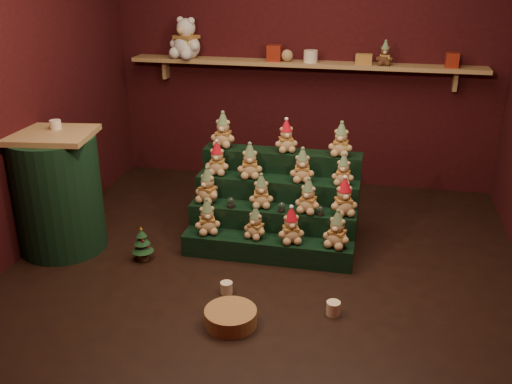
% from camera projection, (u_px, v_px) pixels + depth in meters
% --- Properties ---
extents(ground, '(4.00, 4.00, 0.00)m').
position_uv_depth(ground, '(265.00, 266.00, 4.57)').
color(ground, black).
rests_on(ground, ground).
extents(back_wall, '(4.00, 0.10, 2.80)m').
position_uv_depth(back_wall, '(305.00, 51.00, 5.89)').
color(back_wall, black).
rests_on(back_wall, ground).
extents(front_wall, '(4.00, 0.10, 2.80)m').
position_uv_depth(front_wall, '(162.00, 207.00, 2.18)').
color(front_wall, black).
rests_on(front_wall, ground).
extents(left_wall, '(0.10, 4.00, 2.80)m').
position_uv_depth(left_wall, '(9.00, 81.00, 4.44)').
color(left_wall, black).
rests_on(left_wall, ground).
extents(back_shelf, '(3.60, 0.26, 0.24)m').
position_uv_depth(back_shelf, '(303.00, 64.00, 5.77)').
color(back_shelf, tan).
rests_on(back_shelf, ground).
extents(riser_tier_front, '(1.40, 0.22, 0.18)m').
position_uv_depth(riser_tier_front, '(267.00, 249.00, 4.65)').
color(riser_tier_front, black).
rests_on(riser_tier_front, ground).
extents(riser_tier_midfront, '(1.40, 0.22, 0.36)m').
position_uv_depth(riser_tier_midfront, '(272.00, 227.00, 4.81)').
color(riser_tier_midfront, black).
rests_on(riser_tier_midfront, ground).
extents(riser_tier_midback, '(1.40, 0.22, 0.54)m').
position_uv_depth(riser_tier_midback, '(277.00, 207.00, 4.98)').
color(riser_tier_midback, black).
rests_on(riser_tier_midback, ground).
extents(riser_tier_back, '(1.40, 0.22, 0.72)m').
position_uv_depth(riser_tier_back, '(281.00, 189.00, 5.14)').
color(riser_tier_back, black).
rests_on(riser_tier_back, ground).
extents(teddy_0, '(0.27, 0.26, 0.29)m').
position_uv_depth(teddy_0, '(207.00, 217.00, 4.67)').
color(teddy_0, tan).
rests_on(teddy_0, riser_tier_front).
extents(teddy_1, '(0.23, 0.22, 0.26)m').
position_uv_depth(teddy_1, '(256.00, 222.00, 4.60)').
color(teddy_1, tan).
rests_on(teddy_1, riser_tier_front).
extents(teddy_2, '(0.26, 0.25, 0.29)m').
position_uv_depth(teddy_2, '(291.00, 225.00, 4.52)').
color(teddy_2, tan).
rests_on(teddy_2, riser_tier_front).
extents(teddy_3, '(0.27, 0.25, 0.30)m').
position_uv_depth(teddy_3, '(337.00, 229.00, 4.44)').
color(teddy_3, tan).
rests_on(teddy_3, riser_tier_front).
extents(teddy_4, '(0.27, 0.26, 0.31)m').
position_uv_depth(teddy_4, '(208.00, 185.00, 4.81)').
color(teddy_4, tan).
rests_on(teddy_4, riser_tier_midfront).
extents(teddy_5, '(0.24, 0.22, 0.28)m').
position_uv_depth(teddy_5, '(261.00, 191.00, 4.72)').
color(teddy_5, tan).
rests_on(teddy_5, riser_tier_midfront).
extents(teddy_6, '(0.24, 0.23, 0.29)m').
position_uv_depth(teddy_6, '(308.00, 196.00, 4.62)').
color(teddy_6, tan).
rests_on(teddy_6, riser_tier_midfront).
extents(teddy_7, '(0.28, 0.26, 0.31)m').
position_uv_depth(teddy_7, '(344.00, 197.00, 4.57)').
color(teddy_7, tan).
rests_on(teddy_7, riser_tier_midfront).
extents(teddy_8, '(0.22, 0.20, 0.29)m').
position_uv_depth(teddy_8, '(217.00, 158.00, 4.93)').
color(teddy_8, tan).
rests_on(teddy_8, riser_tier_midback).
extents(teddy_9, '(0.25, 0.24, 0.30)m').
position_uv_depth(teddy_9, '(250.00, 161.00, 4.85)').
color(teddy_9, tan).
rests_on(teddy_9, riser_tier_midback).
extents(teddy_10, '(0.23, 0.21, 0.29)m').
position_uv_depth(teddy_10, '(302.00, 165.00, 4.77)').
color(teddy_10, tan).
rests_on(teddy_10, riser_tier_midback).
extents(teddy_11, '(0.20, 0.18, 0.26)m').
position_uv_depth(teddy_11, '(343.00, 170.00, 4.70)').
color(teddy_11, tan).
rests_on(teddy_11, riser_tier_midback).
extents(teddy_12, '(0.23, 0.20, 0.31)m').
position_uv_depth(teddy_12, '(223.00, 130.00, 5.07)').
color(teddy_12, tan).
rests_on(teddy_12, riser_tier_back).
extents(teddy_13, '(0.25, 0.24, 0.28)m').
position_uv_depth(teddy_13, '(286.00, 136.00, 4.94)').
color(teddy_13, tan).
rests_on(teddy_13, riser_tier_back).
extents(teddy_14, '(0.22, 0.20, 0.29)m').
position_uv_depth(teddy_14, '(341.00, 139.00, 4.84)').
color(teddy_14, tan).
rests_on(teddy_14, riser_tier_back).
extents(snow_globe_a, '(0.07, 0.07, 0.09)m').
position_uv_depth(snow_globe_a, '(231.00, 202.00, 4.74)').
color(snow_globe_a, black).
rests_on(snow_globe_a, riser_tier_midfront).
extents(snow_globe_b, '(0.06, 0.06, 0.08)m').
position_uv_depth(snow_globe_b, '(282.00, 207.00, 4.66)').
color(snow_globe_b, black).
rests_on(snow_globe_b, riser_tier_midfront).
extents(snow_globe_c, '(0.06, 0.06, 0.08)m').
position_uv_depth(snow_globe_c, '(321.00, 211.00, 4.60)').
color(snow_globe_c, black).
rests_on(snow_globe_c, riser_tier_midfront).
extents(side_table, '(0.74, 0.71, 1.02)m').
position_uv_depth(side_table, '(58.00, 192.00, 4.69)').
color(side_table, tan).
rests_on(side_table, ground).
extents(table_ornament, '(0.09, 0.09, 0.07)m').
position_uv_depth(table_ornament, '(55.00, 124.00, 4.57)').
color(table_ornament, beige).
rests_on(table_ornament, side_table).
extents(mini_christmas_tree, '(0.18, 0.18, 0.30)m').
position_uv_depth(mini_christmas_tree, '(142.00, 244.00, 4.61)').
color(mini_christmas_tree, '#48341A').
rests_on(mini_christmas_tree, ground).
extents(mug_left, '(0.09, 0.09, 0.09)m').
position_uv_depth(mug_left, '(227.00, 288.00, 4.18)').
color(mug_left, beige).
rests_on(mug_left, ground).
extents(mug_right, '(0.10, 0.10, 0.10)m').
position_uv_depth(mug_right, '(333.00, 308.00, 3.93)').
color(mug_right, beige).
rests_on(mug_right, ground).
extents(wicker_basket, '(0.47, 0.47, 0.11)m').
position_uv_depth(wicker_basket, '(231.00, 317.00, 3.82)').
color(wicker_basket, olive).
rests_on(wicker_basket, ground).
extents(white_bear, '(0.47, 0.45, 0.52)m').
position_uv_depth(white_bear, '(186.00, 32.00, 5.87)').
color(white_bear, white).
rests_on(white_bear, back_shelf).
extents(brown_bear, '(0.16, 0.15, 0.23)m').
position_uv_depth(brown_bear, '(385.00, 53.00, 5.53)').
color(brown_bear, '#4C2A19').
rests_on(brown_bear, back_shelf).
extents(gift_tin_red_a, '(0.14, 0.14, 0.16)m').
position_uv_depth(gift_tin_red_a, '(275.00, 53.00, 5.77)').
color(gift_tin_red_a, maroon).
rests_on(gift_tin_red_a, back_shelf).
extents(gift_tin_cream, '(0.14, 0.14, 0.12)m').
position_uv_depth(gift_tin_cream, '(311.00, 56.00, 5.70)').
color(gift_tin_cream, beige).
rests_on(gift_tin_cream, back_shelf).
extents(gift_tin_red_b, '(0.12, 0.12, 0.14)m').
position_uv_depth(gift_tin_red_b, '(452.00, 60.00, 5.43)').
color(gift_tin_red_b, maroon).
rests_on(gift_tin_red_b, back_shelf).
extents(shelf_plush_ball, '(0.12, 0.12, 0.12)m').
position_uv_depth(shelf_plush_ball, '(287.00, 56.00, 5.75)').
color(shelf_plush_ball, tan).
rests_on(shelf_plush_ball, back_shelf).
extents(scarf_gift_box, '(0.16, 0.10, 0.10)m').
position_uv_depth(scarf_gift_box, '(364.00, 59.00, 5.60)').
color(scarf_gift_box, orange).
rests_on(scarf_gift_box, back_shelf).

